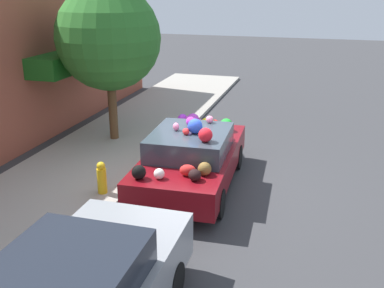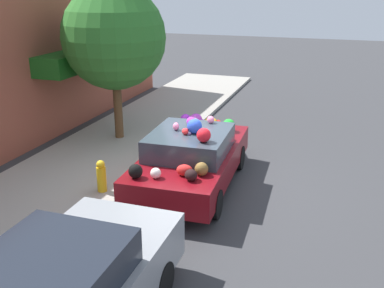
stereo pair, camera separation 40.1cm
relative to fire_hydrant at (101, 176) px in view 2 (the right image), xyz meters
name	(u,v)px [view 2 (the right image)]	position (x,y,z in m)	size (l,w,h in m)	color
ground_plane	(188,185)	(1.08, -1.56, -0.45)	(60.00, 60.00, 0.00)	#38383A
sidewalk_curb	(84,168)	(1.08, 1.14, -0.40)	(24.00, 3.20, 0.11)	#9E998E
building_facade	(1,66)	(1.25, 3.35, 1.93)	(18.00, 1.20, 4.80)	#9E4C38
street_tree	(114,38)	(3.33, 1.32, 2.46)	(2.81, 2.81, 4.22)	brown
fire_hydrant	(101,176)	(0.00, 0.00, 0.00)	(0.20, 0.20, 0.70)	gold
art_car	(192,156)	(1.08, -1.65, 0.26)	(4.18, 2.01, 1.64)	maroon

